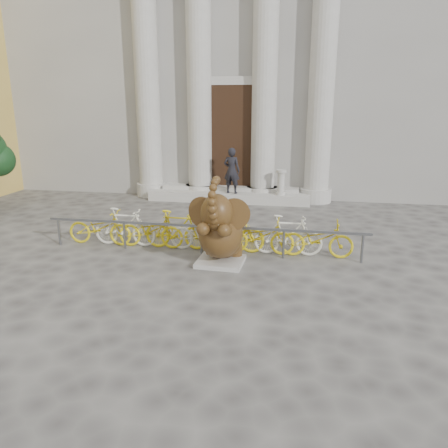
# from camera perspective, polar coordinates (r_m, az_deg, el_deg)

# --- Properties ---
(ground) EXTENTS (80.00, 80.00, 0.00)m
(ground) POSITION_cam_1_polar(r_m,az_deg,el_deg) (7.92, -10.82, -11.75)
(ground) COLOR #474442
(ground) RESTS_ON ground
(classical_building) EXTENTS (22.00, 10.70, 12.00)m
(classical_building) POSITION_cam_1_polar(r_m,az_deg,el_deg) (21.76, 3.33, 21.93)
(classical_building) COLOR gray
(classical_building) RESTS_ON ground
(entrance_steps) EXTENTS (6.00, 1.20, 0.36)m
(entrance_steps) POSITION_cam_1_polar(r_m,az_deg,el_deg) (16.51, 0.69, 3.69)
(entrance_steps) COLOR #A8A59E
(entrance_steps) RESTS_ON ground
(elephant_statue) EXTENTS (1.40, 1.57, 2.09)m
(elephant_statue) POSITION_cam_1_polar(r_m,az_deg,el_deg) (9.86, -0.50, -1.12)
(elephant_statue) COLOR #A8A59E
(elephant_statue) RESTS_ON ground
(bike_rack) EXTENTS (8.00, 0.53, 1.00)m
(bike_rack) POSITION_cam_1_polar(r_m,az_deg,el_deg) (10.90, -2.67, -0.92)
(bike_rack) COLOR slate
(bike_rack) RESTS_ON ground
(pedestrian) EXTENTS (0.66, 0.49, 1.67)m
(pedestrian) POSITION_cam_1_polar(r_m,az_deg,el_deg) (15.99, 1.02, 6.98)
(pedestrian) COLOR black
(pedestrian) RESTS_ON entrance_steps
(balustrade_post) EXTENTS (0.37, 0.37, 0.90)m
(balustrade_post) POSITION_cam_1_polar(r_m,az_deg,el_deg) (15.91, 7.44, 5.29)
(balustrade_post) COLOR #A8A59E
(balustrade_post) RESTS_ON entrance_steps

